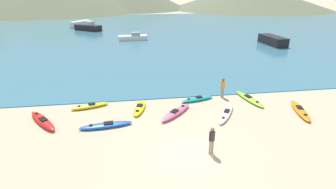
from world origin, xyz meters
name	(u,v)px	position (x,y,z in m)	size (l,w,h in m)	color
ground_plane	(187,152)	(0.00, 0.00, 0.00)	(400.00, 400.00, 0.00)	tan
bay_water	(142,31)	(0.00, 42.31, 0.03)	(160.00, 70.00, 0.06)	teal
kayak_on_sand_0	(90,106)	(-5.83, 6.48, 0.14)	(2.76, 1.32, 0.32)	yellow
kayak_on_sand_1	(249,99)	(6.26, 6.05, 0.13)	(1.32, 3.45, 0.31)	#8CCC2D
kayak_on_sand_2	(43,121)	(-8.57, 4.54, 0.17)	(2.59, 3.25, 0.38)	red
kayak_on_sand_3	(176,112)	(0.18, 4.48, 0.16)	(2.76, 2.86, 0.37)	#E5668C
kayak_on_sand_4	(226,114)	(3.58, 3.86, 0.13)	(2.27, 3.10, 0.30)	white
kayak_on_sand_5	(300,110)	(8.89, 3.55, 0.14)	(1.54, 3.48, 0.32)	orange
kayak_on_sand_6	(106,125)	(-4.47, 3.39, 0.13)	(3.34, 1.06, 0.31)	blue
kayak_on_sand_7	(197,99)	(2.24, 6.61, 0.14)	(2.79, 1.29, 0.32)	teal
kayak_on_sand_8	(140,108)	(-2.27, 5.64, 0.13)	(1.35, 2.77, 0.31)	yellow
person_near_foreground	(212,139)	(1.20, -0.33, 0.90)	(0.32, 0.28, 1.57)	gray
person_near_waterline	(223,86)	(4.36, 6.96, 0.93)	(0.33, 0.23, 1.62)	gray
moored_boat_1	(80,24)	(-13.19, 50.26, 0.68)	(4.03, 5.32, 1.23)	white
moored_boat_2	(273,40)	(18.80, 25.50, 0.71)	(2.25, 5.41, 1.30)	black
moored_boat_3	(133,37)	(-2.03, 32.49, 0.50)	(4.74, 1.83, 1.25)	white
moored_boat_4	(88,27)	(-10.74, 44.29, 0.71)	(5.74, 5.03, 1.86)	black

